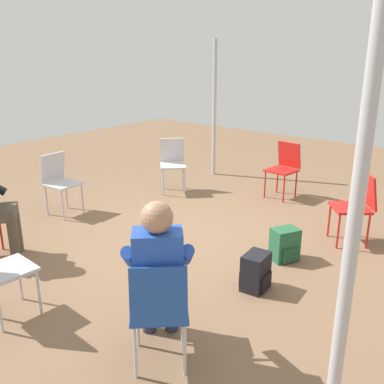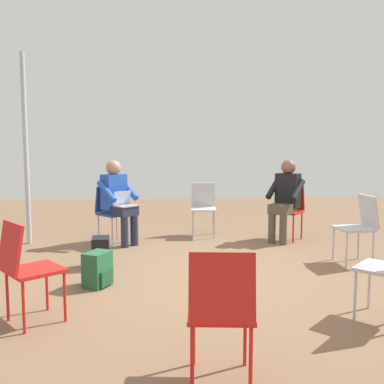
# 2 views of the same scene
# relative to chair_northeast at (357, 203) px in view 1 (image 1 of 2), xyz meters

# --- Properties ---
(ground_plane) EXTENTS (14.00, 14.00, 0.00)m
(ground_plane) POSITION_rel_chair_northeast_xyz_m (-1.55, -1.28, -0.50)
(ground_plane) COLOR brown
(chair_northeast) EXTENTS (0.58, 0.58, 0.85)m
(chair_northeast) POSITION_rel_chair_northeast_xyz_m (0.00, 0.00, 0.00)
(chair_northeast) COLOR red
(chair_northeast) RESTS_ON ground
(chair_southeast) EXTENTS (0.58, 0.59, 0.85)m
(chair_southeast) POSITION_rel_chair_northeast_xyz_m (-0.31, -3.00, 0.00)
(chair_southeast) COLOR #1E4799
(chair_southeast) RESTS_ON ground
(chair_north) EXTENTS (0.43, 0.47, 0.85)m
(chair_north) POSITION_rel_chair_northeast_xyz_m (-1.46, 1.00, 0.00)
(chair_north) COLOR red
(chair_north) RESTS_ON ground
(chair_northwest) EXTENTS (0.58, 0.58, 0.85)m
(chair_northwest) POSITION_rel_chair_northeast_xyz_m (-2.99, 0.14, 0.00)
(chair_northwest) COLOR #B7B7BC
(chair_northwest) RESTS_ON ground
(chair_west) EXTENTS (0.46, 0.43, 0.85)m
(chair_west) POSITION_rel_chair_northeast_xyz_m (-3.52, -1.61, 0.00)
(chair_west) COLOR #B7B7BC
(chair_west) RESTS_ON ground
(person_with_laptop) EXTENTS (0.64, 0.64, 1.24)m
(person_with_laptop) POSITION_rel_chair_northeast_xyz_m (-0.43, -2.88, 0.20)
(person_with_laptop) COLOR #23283D
(person_with_laptop) RESTS_ON ground
(backpack_near_laptop_user) EXTENTS (0.31, 0.34, 0.36)m
(backpack_near_laptop_user) POSITION_rel_chair_northeast_xyz_m (-0.42, -0.92, -0.34)
(backpack_near_laptop_user) COLOR #235B38
(backpack_near_laptop_user) RESTS_ON ground
(backpack_by_empty_chair) EXTENTS (0.27, 0.30, 0.36)m
(backpack_by_empty_chair) POSITION_rel_chair_northeast_xyz_m (-0.35, -1.64, -0.34)
(backpack_by_empty_chair) COLOR black
(backpack_by_empty_chair) RESTS_ON ground
(tent_pole_near) EXTENTS (0.07, 0.07, 2.79)m
(tent_pole_near) POSITION_rel_chair_northeast_xyz_m (0.90, -2.97, 0.90)
(tent_pole_near) COLOR #B2B2B7
(tent_pole_near) RESTS_ON ground
(tent_pole_far) EXTENTS (0.07, 0.07, 2.38)m
(tent_pole_far) POSITION_rel_chair_northeast_xyz_m (-3.07, 1.35, 0.69)
(tent_pole_far) COLOR #B2B2B7
(tent_pole_far) RESTS_ON ground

